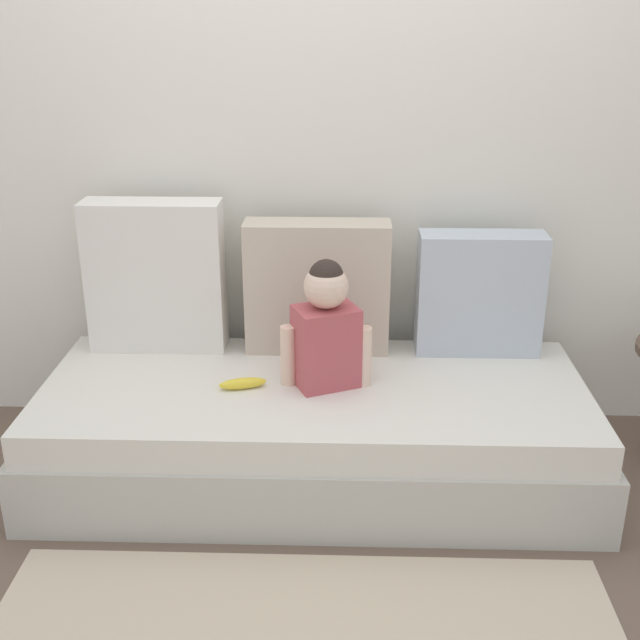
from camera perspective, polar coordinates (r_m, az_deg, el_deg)
name	(u,v)px	position (r m, az deg, el deg)	size (l,w,h in m)	color
ground_plane	(314,475)	(3.08, -0.40, -10.95)	(12.00, 12.00, 0.00)	brown
back_wall	(319,132)	(3.19, -0.07, 13.22)	(5.22, 0.10, 2.39)	silver
couch	(314,431)	(2.99, -0.41, -7.92)	(2.02, 0.85, 0.38)	beige
throw_pillow_left	(156,276)	(3.17, -11.60, 3.07)	(0.53, 0.16, 0.59)	silver
throw_pillow_center	(317,287)	(3.10, -0.20, 2.36)	(0.56, 0.16, 0.51)	#C1B29E
throw_pillow_right	(479,294)	(3.15, 11.27, 1.86)	(0.48, 0.16, 0.47)	#B2BCC6
toddler	(326,327)	(2.81, 0.43, -0.47)	(0.33, 0.23, 0.47)	#B24C51
banana	(243,383)	(2.87, -5.52, -4.51)	(0.17, 0.04, 0.04)	yellow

